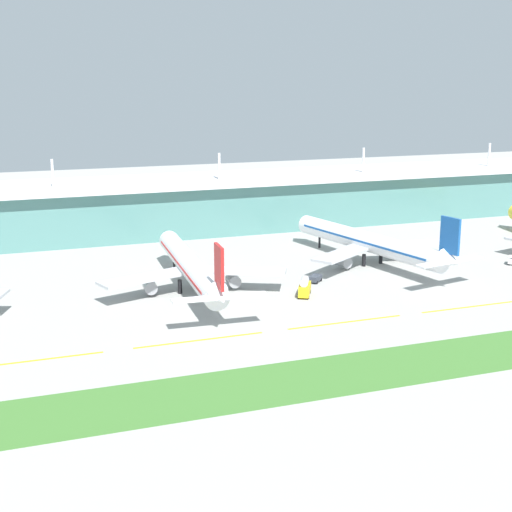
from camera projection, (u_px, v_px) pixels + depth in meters
name	position (u px, v px, depth m)	size (l,w,h in m)	color
ground_plane	(345.00, 313.00, 173.52)	(600.00, 600.00, 0.00)	#9E9E99
terminal_building	(215.00, 203.00, 265.57)	(288.00, 34.00, 27.98)	slate
airliner_near_middle	(191.00, 267.00, 189.98)	(48.69, 72.10, 18.90)	white
airliner_far_middle	(370.00, 242.00, 217.55)	(47.80, 71.19, 18.90)	white
taxiway_stripe_west	(31.00, 361.00, 144.41)	(28.00, 0.70, 0.04)	yellow
taxiway_stripe_mid_west	(199.00, 340.00, 155.75)	(28.00, 0.70, 0.04)	yellow
taxiway_stripe_centre	(345.00, 322.00, 167.10)	(28.00, 0.70, 0.04)	yellow
taxiway_stripe_mid_east	(472.00, 307.00, 178.44)	(28.00, 0.70, 0.04)	yellow
grass_verge	(421.00, 362.00, 143.81)	(300.00, 18.00, 0.10)	#3D702D
baggage_cart	(512.00, 260.00, 217.99)	(3.81, 3.82, 2.48)	silver
pushback_tug	(315.00, 278.00, 199.24)	(4.84, 4.78, 1.85)	#333842
fuel_truck	(305.00, 287.00, 186.42)	(5.75, 7.56, 4.95)	gold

